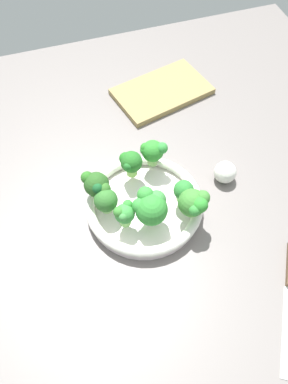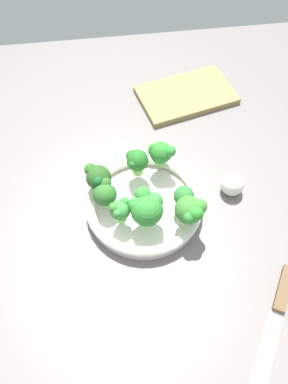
# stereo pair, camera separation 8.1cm
# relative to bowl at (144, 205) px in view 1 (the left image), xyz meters

# --- Properties ---
(ground_plane) EXTENTS (1.30, 1.30, 0.03)m
(ground_plane) POSITION_rel_bowl_xyz_m (-0.02, 0.01, -0.03)
(ground_plane) COLOR slate
(bowl) EXTENTS (0.26, 0.26, 0.04)m
(bowl) POSITION_rel_bowl_xyz_m (0.00, 0.00, 0.00)
(bowl) COLOR white
(bowl) RESTS_ON ground_plane
(broccoli_floret_0) EXTENTS (0.04, 0.04, 0.06)m
(broccoli_floret_0) POSITION_rel_bowl_xyz_m (0.05, 0.04, 0.05)
(broccoli_floret_0) COLOR #8ACF69
(broccoli_floret_0) RESTS_ON bowl
(broccoli_floret_1) EXTENTS (0.05, 0.06, 0.07)m
(broccoli_floret_1) POSITION_rel_bowl_xyz_m (0.09, -0.04, 0.06)
(broccoli_floret_1) COLOR #94D86C
(broccoli_floret_1) RESTS_ON bowl
(broccoli_floret_2) EXTENTS (0.06, 0.06, 0.07)m
(broccoli_floret_2) POSITION_rel_bowl_xyz_m (-0.08, 0.07, 0.06)
(broccoli_floret_2) COLOR #88CF64
(broccoli_floret_2) RESTS_ON bowl
(broccoli_floret_3) EXTENTS (0.04, 0.05, 0.05)m
(broccoli_floret_3) POSITION_rel_bowl_xyz_m (-0.08, 0.02, 0.05)
(broccoli_floret_3) COLOR #8CCA67
(broccoli_floret_3) RESTS_ON bowl
(broccoli_floret_4) EXTENTS (0.07, 0.08, 0.08)m
(broccoli_floret_4) POSITION_rel_bowl_xyz_m (0.00, 0.05, 0.06)
(broccoli_floret_4) COLOR #75C455
(broccoli_floret_4) RESTS_ON bowl
(broccoli_floret_5) EXTENTS (0.06, 0.05, 0.07)m
(broccoli_floret_5) POSITION_rel_bowl_xyz_m (-0.05, -0.09, 0.06)
(broccoli_floret_5) COLOR #7FB35F
(broccoli_floret_5) RESTS_ON bowl
(broccoli_floret_6) EXTENTS (0.05, 0.05, 0.06)m
(broccoli_floret_6) POSITION_rel_bowl_xyz_m (0.01, -0.08, 0.06)
(broccoli_floret_6) COLOR #8FC95A
(broccoli_floret_6) RESTS_ON bowl
(broccoli_floret_7) EXTENTS (0.05, 0.06, 0.06)m
(broccoli_floret_7) POSITION_rel_bowl_xyz_m (0.08, -0.01, 0.05)
(broccoli_floret_7) COLOR #93C874
(broccoli_floret_7) RESTS_ON bowl
(cutting_board) EXTENTS (0.28, 0.21, 0.02)m
(cutting_board) POSITION_rel_bowl_xyz_m (-0.16, -0.34, -0.01)
(cutting_board) COLOR olive
(cutting_board) RESTS_ON ground_plane
(garlic_bulb) EXTENTS (0.05, 0.05, 0.05)m
(garlic_bulb) POSITION_rel_bowl_xyz_m (-0.20, -0.02, 0.01)
(garlic_bulb) COLOR white
(garlic_bulb) RESTS_ON ground_plane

